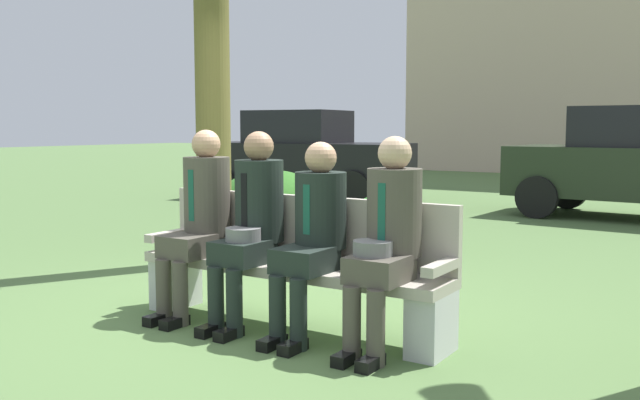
# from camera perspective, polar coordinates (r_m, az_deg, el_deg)

# --- Properties ---
(ground_plane) EXTENTS (80.00, 80.00, 0.00)m
(ground_plane) POSITION_cam_1_polar(r_m,az_deg,el_deg) (5.19, -5.57, -9.42)
(ground_plane) COLOR #51703D
(park_bench) EXTENTS (2.32, 0.44, 0.90)m
(park_bench) POSITION_cam_1_polar(r_m,az_deg,el_deg) (4.83, -2.18, -5.25)
(park_bench) COLOR #B7AD9E
(park_bench) RESTS_ON ground
(seated_man_leftmost) EXTENTS (0.34, 0.72, 1.36)m
(seated_man_leftmost) POSITION_cam_1_polar(r_m,az_deg,el_deg) (5.15, -9.82, -1.03)
(seated_man_leftmost) COLOR #4C473D
(seated_man_leftmost) RESTS_ON ground
(seated_man_centerleft) EXTENTS (0.34, 0.72, 1.35)m
(seated_man_centerleft) POSITION_cam_1_polar(r_m,az_deg,el_deg) (4.83, -5.62, -1.53)
(seated_man_centerleft) COLOR #1E2823
(seated_man_centerleft) RESTS_ON ground
(seated_man_centerright) EXTENTS (0.34, 0.72, 1.28)m
(seated_man_centerright) POSITION_cam_1_polar(r_m,az_deg,el_deg) (4.54, -0.56, -2.37)
(seated_man_centerright) COLOR #1E2823
(seated_man_centerright) RESTS_ON ground
(seated_man_rightmost) EXTENTS (0.34, 0.72, 1.32)m
(seated_man_rightmost) POSITION_cam_1_polar(r_m,az_deg,el_deg) (4.27, 5.49, -2.71)
(seated_man_rightmost) COLOR #4C473D
(seated_man_rightmost) RESTS_ON ground
(shrub_near_bench) EXTENTS (1.40, 1.28, 0.88)m
(shrub_near_bench) POSITION_cam_1_polar(r_m,az_deg,el_deg) (8.20, -3.98, -0.59)
(shrub_near_bench) COLOR #316B24
(shrub_near_bench) RESTS_ON ground
(shrub_mid_lawn) EXTENTS (0.97, 0.89, 0.60)m
(shrub_mid_lawn) POSITION_cam_1_polar(r_m,az_deg,el_deg) (8.23, 5.71, -1.53)
(shrub_mid_lawn) COLOR #257823
(shrub_mid_lawn) RESTS_ON ground
(parked_car_near) EXTENTS (4.02, 1.98, 1.68)m
(parked_car_near) POSITION_cam_1_polar(r_m,az_deg,el_deg) (13.15, -1.35, 3.65)
(parked_car_near) COLOR black
(parked_car_near) RESTS_ON ground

